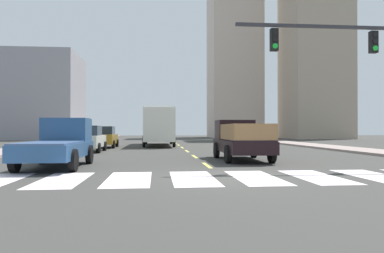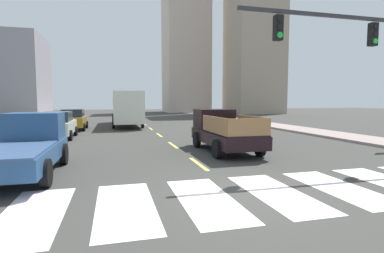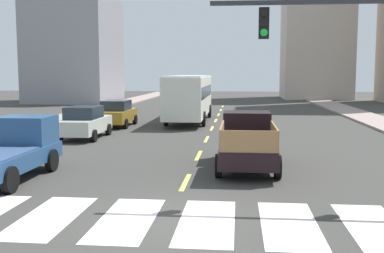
{
  "view_description": "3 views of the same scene",
  "coord_description": "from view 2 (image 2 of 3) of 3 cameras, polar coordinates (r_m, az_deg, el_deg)",
  "views": [
    {
      "loc": [
        -2.06,
        -11.21,
        1.48
      ],
      "look_at": [
        0.37,
        14.39,
        1.68
      ],
      "focal_mm": 34.95,
      "sensor_mm": 36.0,
      "label": 1
    },
    {
      "loc": [
        -3.1,
        -6.8,
        2.39
      ],
      "look_at": [
        0.84,
        8.14,
        1.07
      ],
      "focal_mm": 27.98,
      "sensor_mm": 36.0,
      "label": 2
    },
    {
      "loc": [
        1.68,
        -10.85,
        3.5
      ],
      "look_at": [
        -0.05,
        6.63,
        1.51
      ],
      "focal_mm": 44.29,
      "sensor_mm": 36.0,
      "label": 3
    }
  ],
  "objects": [
    {
      "name": "sedan_far",
      "position": [
        26.55,
        -21.66,
        1.24
      ],
      "size": [
        2.02,
        4.4,
        1.72
      ],
      "rotation": [
        0.0,
        0.0,
        0.01
      ],
      "color": "#9D731D",
      "rests_on": "ground"
    },
    {
      "name": "city_bus",
      "position": [
        29.81,
        -12.39,
        3.94
      ],
      "size": [
        2.72,
        10.8,
        3.32
      ],
      "rotation": [
        0.0,
        0.0,
        0.03
      ],
      "color": "silver",
      "rests_on": "ground"
    },
    {
      "name": "crosswalk_stripe_2",
      "position": [
        7.41,
        -28.11,
        -14.5
      ],
      "size": [
        1.31,
        3.57,
        0.01
      ],
      "primitive_type": "cube",
      "color": "silver",
      "rests_on": "ground"
    },
    {
      "name": "pickup_dark",
      "position": [
        11.4,
        -28.98,
        -3.14
      ],
      "size": [
        2.18,
        5.2,
        1.96
      ],
      "rotation": [
        0.0,
        0.0,
        -0.0
      ],
      "color": "navy",
      "rests_on": "ground"
    },
    {
      "name": "block_mid_left",
      "position": [
        54.64,
        -31.09,
        8.24
      ],
      "size": [
        9.28,
        11.24,
        12.48
      ],
      "primitive_type": "cube",
      "color": "gray",
      "rests_on": "ground"
    },
    {
      "name": "lane_dash_3",
      "position": [
        26.1,
        -7.88,
        -0.4
      ],
      "size": [
        0.16,
        2.4,
        0.01
      ],
      "primitive_type": "cube",
      "color": "#D4CB53",
      "rests_on": "ground"
    },
    {
      "name": "pickup_stakebed",
      "position": [
        14.61,
        5.81,
        -0.85
      ],
      "size": [
        2.18,
        5.2,
        1.96
      ],
      "rotation": [
        0.0,
        0.0,
        -0.01
      ],
      "color": "black",
      "rests_on": "ground"
    },
    {
      "name": "sidewalk_right",
      "position": [
        28.9,
        15.73,
        0.11
      ],
      "size": [
        2.86,
        110.0,
        0.15
      ],
      "primitive_type": "cube",
      "color": "gray",
      "rests_on": "ground"
    },
    {
      "name": "lane_dash_7",
      "position": [
        45.97,
        -10.89,
        1.83
      ],
      "size": [
        0.16,
        2.4,
        0.01
      ],
      "primitive_type": "cube",
      "color": "#D4CB53",
      "rests_on": "ground"
    },
    {
      "name": "block_mid_right",
      "position": [
        66.23,
        -1.25,
        15.27
      ],
      "size": [
        8.88,
        9.33,
        28.65
      ],
      "primitive_type": "cube",
      "color": "beige",
      "rests_on": "ground"
    },
    {
      "name": "ground_plane",
      "position": [
        7.85,
        9.53,
        -12.92
      ],
      "size": [
        160.0,
        160.0,
        0.0
      ],
      "primitive_type": "plane",
      "color": "#3A3935"
    },
    {
      "name": "crosswalk_stripe_3",
      "position": [
        7.21,
        -12.58,
        -14.56
      ],
      "size": [
        1.31,
        3.57,
        0.01
      ],
      "primitive_type": "cube",
      "color": "silver",
      "rests_on": "ground"
    },
    {
      "name": "lane_dash_5",
      "position": [
        36.02,
        -9.8,
        1.02
      ],
      "size": [
        0.16,
        2.4,
        0.01
      ],
      "primitive_type": "cube",
      "color": "#D4CB53",
      "rests_on": "ground"
    },
    {
      "name": "lane_dash_0",
      "position": [
        11.49,
        1.24,
        -7.11
      ],
      "size": [
        0.16,
        2.4,
        0.01
      ],
      "primitive_type": "cube",
      "color": "#D4CB53",
      "rests_on": "ground"
    },
    {
      "name": "lane_dash_6",
      "position": [
        40.99,
        -10.41,
        1.47
      ],
      "size": [
        0.16,
        2.4,
        0.01
      ],
      "primitive_type": "cube",
      "color": "#D4CB53",
      "rests_on": "ground"
    },
    {
      "name": "lane_dash_4",
      "position": [
        31.05,
        -8.99,
        0.42
      ],
      "size": [
        0.16,
        2.4,
        0.01
      ],
      "primitive_type": "cube",
      "color": "#D4CB53",
      "rests_on": "ground"
    },
    {
      "name": "tower_tall_centre",
      "position": [
        62.0,
        11.79,
        18.83
      ],
      "size": [
        9.27,
        9.45,
        34.85
      ],
      "primitive_type": "cube",
      "color": "tan",
      "rests_on": "ground"
    },
    {
      "name": "lane_dash_1",
      "position": [
        16.28,
        -3.63,
        -3.55
      ],
      "size": [
        0.16,
        2.4,
        0.01
      ],
      "primitive_type": "cube",
      "color": "#D4CB53",
      "rests_on": "ground"
    },
    {
      "name": "lane_dash_2",
      "position": [
        21.17,
        -6.25,
        -1.62
      ],
      "size": [
        0.16,
        2.4,
        0.01
      ],
      "primitive_type": "cube",
      "color": "#D4CB53",
      "rests_on": "ground"
    },
    {
      "name": "crosswalk_stripe_5",
      "position": [
        8.28,
        15.74,
        -12.06
      ],
      "size": [
        1.31,
        3.57,
        0.01
      ],
      "primitive_type": "cube",
      "color": "silver",
      "rests_on": "ground"
    },
    {
      "name": "crosswalk_stripe_4",
      "position": [
        7.52,
        2.65,
        -13.62
      ],
      "size": [
        1.31,
        3.57,
        0.01
      ],
      "primitive_type": "cube",
      "color": "silver",
      "rests_on": "ground"
    },
    {
      "name": "crosswalk_stripe_6",
      "position": [
        9.37,
        26.09,
        -10.38
      ],
      "size": [
        1.31,
        3.57,
        0.01
      ],
      "primitive_type": "cube",
      "color": "silver",
      "rests_on": "ground"
    },
    {
      "name": "sedan_near_right",
      "position": [
        20.88,
        -24.24,
        0.25
      ],
      "size": [
        2.02,
        4.4,
        1.72
      ],
      "rotation": [
        0.0,
        0.0,
        0.0
      ],
      "color": "silver",
      "rests_on": "ground"
    }
  ]
}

